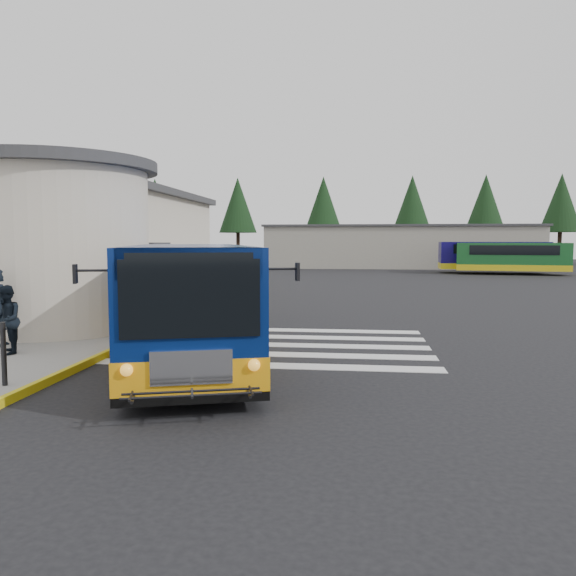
# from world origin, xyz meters

# --- Properties ---
(ground) EXTENTS (140.00, 140.00, 0.00)m
(ground) POSITION_xyz_m (0.00, 0.00, 0.00)
(ground) COLOR black
(ground) RESTS_ON ground
(sidewalk) EXTENTS (10.00, 34.00, 0.15)m
(sidewalk) POSITION_xyz_m (-9.00, 4.00, 0.07)
(sidewalk) COLOR gray
(sidewalk) RESTS_ON ground
(curb_strip) EXTENTS (0.12, 34.00, 0.16)m
(curb_strip) POSITION_xyz_m (-4.05, 4.00, 0.08)
(curb_strip) COLOR gold
(curb_strip) RESTS_ON ground
(station_building) EXTENTS (12.70, 18.70, 4.80)m
(station_building) POSITION_xyz_m (-10.84, 6.91, 2.57)
(station_building) COLOR #BAB19E
(station_building) RESTS_ON ground
(crosswalk) EXTENTS (8.00, 5.35, 0.01)m
(crosswalk) POSITION_xyz_m (-0.50, -0.80, 0.01)
(crosswalk) COLOR silver
(crosswalk) RESTS_ON ground
(depot_building) EXTENTS (26.40, 8.40, 4.20)m
(depot_building) POSITION_xyz_m (6.00, 42.00, 2.11)
(depot_building) COLOR gray
(depot_building) RESTS_ON ground
(tree_line) EXTENTS (58.40, 4.40, 10.00)m
(tree_line) POSITION_xyz_m (6.29, 50.00, 6.77)
(tree_line) COLOR black
(tree_line) RESTS_ON ground
(transit_bus) EXTENTS (5.17, 9.39, 2.58)m
(transit_bus) POSITION_xyz_m (-2.03, -2.90, 1.23)
(transit_bus) COLOR navy
(transit_bus) RESTS_ON ground
(pedestrian_a) EXTENTS (0.60, 0.77, 1.87)m
(pedestrian_a) POSITION_xyz_m (-6.86, -2.46, 1.08)
(pedestrian_a) COLOR black
(pedestrian_a) RESTS_ON sidewalk
(pedestrian_b) EXTENTS (0.92, 0.95, 1.55)m
(pedestrian_b) POSITION_xyz_m (-6.10, -3.38, 0.92)
(pedestrian_b) COLOR black
(pedestrian_b) RESTS_ON sidewalk
(bollard) EXTENTS (0.09, 0.09, 1.12)m
(bollard) POSITION_xyz_m (-4.48, -5.92, 0.71)
(bollard) COLOR black
(bollard) RESTS_ON sidewalk
(far_bus_a) EXTENTS (8.70, 2.80, 2.22)m
(far_bus_a) POSITION_xyz_m (12.96, 32.95, 1.44)
(far_bus_a) COLOR #0E0751
(far_bus_a) RESTS_ON ground
(far_bus_b) EXTENTS (8.63, 3.60, 2.16)m
(far_bus_b) POSITION_xyz_m (13.90, 30.99, 1.40)
(far_bus_b) COLOR #165322
(far_bus_b) RESTS_ON ground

